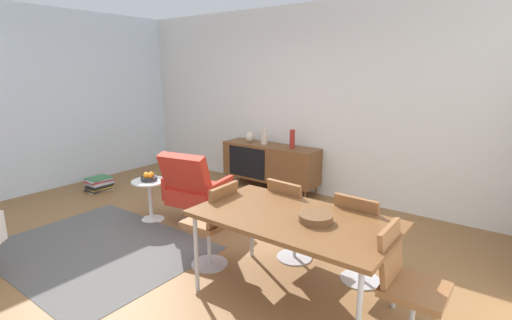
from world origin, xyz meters
name	(u,v)px	position (x,y,z in m)	size (l,w,h in m)	color
ground_plane	(174,247)	(0.00, 0.00, 0.00)	(8.32, 8.32, 0.00)	olive
wall_back	(299,101)	(0.00, 2.60, 1.40)	(6.80, 0.12, 2.80)	silver
wall_window_left	(25,102)	(-3.20, 0.00, 1.40)	(0.12, 5.60, 2.80)	silver
sideboard	(270,162)	(-0.33, 2.30, 0.44)	(1.60, 0.45, 0.72)	brown
vase_cobalt	(292,139)	(0.07, 2.30, 0.86)	(0.08, 0.08, 0.28)	maroon
vase_sculptural_dark	(264,138)	(-0.45, 2.30, 0.81)	(0.11, 0.11, 0.29)	beige
vase_ceramic_small	(250,137)	(-0.74, 2.30, 0.80)	(0.14, 0.14, 0.17)	beige
dining_table	(294,221)	(1.52, -0.03, 0.70)	(1.60, 0.90, 0.74)	brown
wooden_bowl_on_table	(316,218)	(1.71, -0.03, 0.77)	(0.26, 0.26, 0.06)	brown
dining_chair_far_end	(406,284)	(2.40, -0.03, 0.47)	(0.43, 0.40, 0.86)	brown
dining_chair_near_window	(213,221)	(0.63, -0.03, 0.47)	(0.45, 0.42, 0.86)	brown
dining_chair_back_right	(360,235)	(1.86, 0.53, 0.47)	(0.41, 0.44, 0.86)	brown
dining_chair_back_left	(292,216)	(1.16, 0.53, 0.47)	(0.43, 0.45, 0.86)	brown
lounge_chair_red	(195,189)	(-0.24, 0.57, 0.47)	(0.80, 0.76, 0.95)	red
side_table_round	(150,195)	(-0.82, 0.35, 0.32)	(0.44, 0.44, 0.52)	white
fruit_bowl	(149,177)	(-0.82, 0.35, 0.56)	(0.20, 0.20, 0.11)	#262628
magazine_stack	(99,184)	(-2.46, 0.62, 0.10)	(0.33, 0.40, 0.20)	silver
area_rug	(98,248)	(-0.62, -0.51, 0.00)	(2.20, 1.70, 0.01)	#595654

